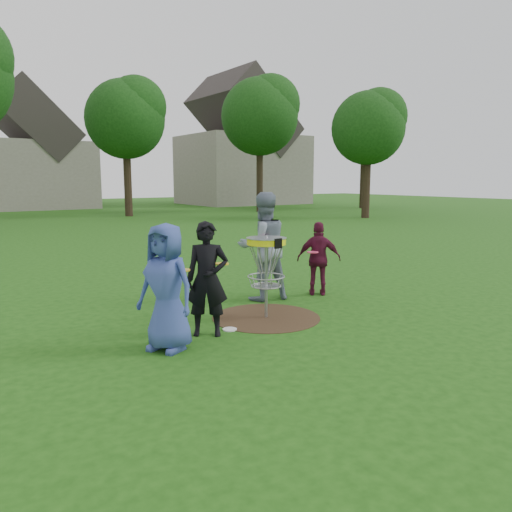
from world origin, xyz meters
TOP-DOWN VIEW (x-y plane):
  - ground at (0.00, 0.00)m, footprint 100.00×100.00m
  - dirt_patch at (0.00, 0.00)m, footprint 1.80×1.80m
  - player_blue at (-2.00, -0.52)m, footprint 0.89×1.00m
  - player_black at (-1.25, -0.27)m, footprint 0.74×0.68m
  - player_grey at (0.68, 1.07)m, footprint 1.10×0.92m
  - player_maroon at (1.81, 0.76)m, footprint 0.89×0.81m
  - disc_on_grass at (-0.86, -0.25)m, footprint 0.22×0.22m
  - disc_golf_basket at (0.00, -0.00)m, footprint 0.66×0.67m
  - held_discs at (-0.15, 0.20)m, footprint 3.50×1.51m
  - tree_row at (0.44, 20.67)m, footprint 51.20×17.42m
  - house_row at (4.78, 33.07)m, footprint 44.50×10.65m

SIDE VIEW (x-z plane):
  - ground at x=0.00m, z-range 0.00..0.00m
  - dirt_patch at x=0.00m, z-range 0.00..0.01m
  - disc_on_grass at x=-0.86m, z-range 0.00..0.02m
  - player_maroon at x=1.81m, z-range 0.00..1.46m
  - player_black at x=-1.25m, z-range 0.00..1.69m
  - player_blue at x=-2.00m, z-range 0.00..1.72m
  - disc_golf_basket at x=0.00m, z-range 0.33..1.71m
  - player_grey at x=0.68m, z-range 0.00..2.04m
  - held_discs at x=-0.15m, z-range 0.87..1.25m
  - house_row at x=4.78m, z-range -1.67..9.95m
  - tree_row at x=0.44m, z-range 1.26..11.16m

